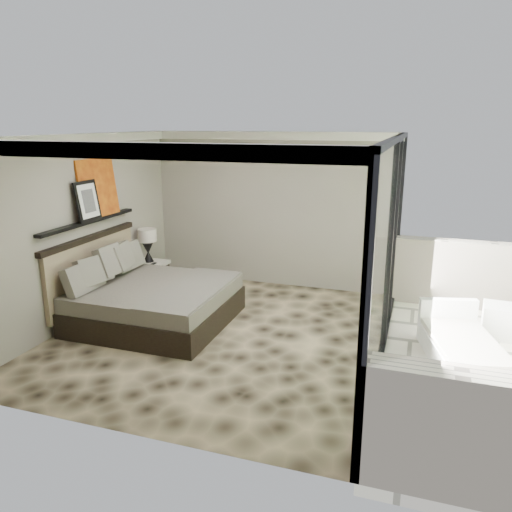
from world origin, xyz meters
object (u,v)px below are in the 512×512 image
(table_lamp, at_px, (148,241))
(ottoman, at_px, (500,321))
(nightstand, at_px, (151,275))
(lounger, at_px, (462,348))
(bed, at_px, (149,299))

(table_lamp, bearing_deg, ottoman, -2.60)
(nightstand, distance_m, ottoman, 5.75)
(lounger, bearing_deg, bed, 166.14)
(nightstand, bearing_deg, bed, -56.49)
(ottoman, bearing_deg, table_lamp, 177.40)
(bed, relative_size, nightstand, 4.03)
(table_lamp, bearing_deg, nightstand, -37.92)
(bed, bearing_deg, ottoman, 12.29)
(table_lamp, height_order, ottoman, table_lamp)
(ottoman, bearing_deg, bed, -167.71)
(bed, xyz_separation_m, table_lamp, (-0.79, 1.35, 0.55))
(nightstand, xyz_separation_m, ottoman, (5.75, -0.23, -0.04))
(nightstand, relative_size, table_lamp, 0.91)
(bed, distance_m, lounger, 4.45)
(bed, height_order, lounger, bed)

